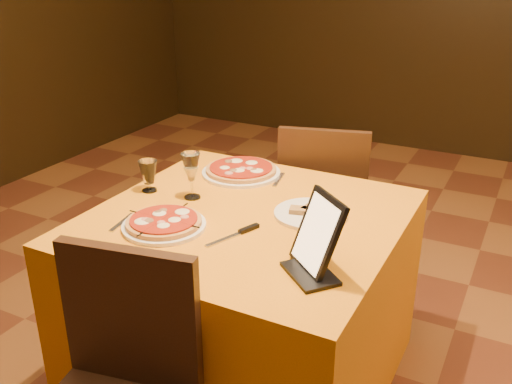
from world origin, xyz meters
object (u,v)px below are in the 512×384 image
at_px(tablet, 318,233).
at_px(wine_glass, 191,175).
at_px(main_table, 247,301).
at_px(chair_main_far, 324,205).
at_px(water_glass, 149,176).
at_px(pizza_near, 164,224).
at_px(pizza_far, 241,171).

bearing_deg(tablet, wine_glass, -163.17).
distance_m(main_table, chair_main_far, 0.84).
distance_m(wine_glass, water_glass, 0.20).
distance_m(pizza_near, tablet, 0.59).
height_order(pizza_far, water_glass, water_glass).
distance_m(pizza_near, water_glass, 0.35).
height_order(pizza_far, wine_glass, wine_glass).
bearing_deg(chair_main_far, water_glass, 45.71).
relative_size(pizza_near, wine_glass, 1.56).
bearing_deg(chair_main_far, main_table, 75.06).
xyz_separation_m(wine_glass, water_glass, (-0.19, -0.02, -0.03)).
bearing_deg(tablet, chair_main_far, 149.53).
xyz_separation_m(water_glass, tablet, (0.83, -0.26, 0.06)).
height_order(pizza_near, water_glass, water_glass).
relative_size(pizza_far, tablet, 1.41).
relative_size(chair_main_far, pizza_near, 3.06).
bearing_deg(pizza_near, water_glass, 135.45).
bearing_deg(pizza_near, pizza_far, 90.91).
xyz_separation_m(chair_main_far, water_glass, (-0.46, -0.82, 0.36)).
bearing_deg(main_table, pizza_near, -133.07).
relative_size(chair_main_far, tablet, 3.73).
distance_m(chair_main_far, wine_glass, 0.93).
xyz_separation_m(pizza_near, wine_glass, (-0.06, 0.27, 0.08)).
xyz_separation_m(chair_main_far, wine_glass, (-0.27, -0.80, 0.39)).
xyz_separation_m(pizza_far, wine_glass, (-0.05, -0.32, 0.08)).
relative_size(main_table, chair_main_far, 1.21).
relative_size(chair_main_far, pizza_far, 2.65).
xyz_separation_m(pizza_near, pizza_far, (-0.01, 0.58, 0.00)).
distance_m(pizza_far, water_glass, 0.42).
bearing_deg(wine_glass, pizza_far, 81.57).
bearing_deg(pizza_far, tablet, -45.25).
height_order(main_table, pizza_near, pizza_near).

